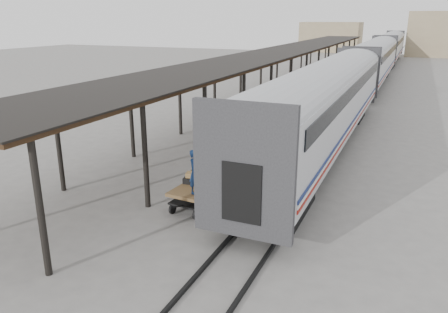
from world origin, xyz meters
TOP-DOWN VIEW (x-y plane):
  - ground at (0.00, 0.00)m, footprint 160.00×160.00m
  - train at (3.19, 33.79)m, footprint 3.45×76.01m
  - canopy at (-3.40, 24.00)m, footprint 4.90×64.30m
  - rails at (3.20, 34.00)m, footprint 1.54×150.00m
  - building_left at (-10.00, 82.00)m, footprint 12.00×8.00m
  - baggage_cart at (0.40, -1.27)m, footprint 1.44×2.49m
  - suitcase_stack at (0.34, -0.84)m, footprint 1.39×1.11m
  - luggage_tug at (-2.81, 15.45)m, footprint 1.07×1.52m
  - porter at (0.65, -1.92)m, footprint 0.40×0.59m
  - pedestrian at (-2.25, 14.61)m, footprint 1.19×0.78m

SIDE VIEW (x-z plane):
  - ground at x=0.00m, z-range 0.00..0.00m
  - rails at x=3.20m, z-range 0.00..0.12m
  - luggage_tug at x=-2.81m, z-range -0.05..1.19m
  - baggage_cart at x=0.40m, z-range 0.22..1.08m
  - pedestrian at x=-2.25m, z-range 0.00..1.88m
  - suitcase_stack at x=0.34m, z-range 0.77..1.34m
  - porter at x=0.65m, z-range 0.86..2.45m
  - train at x=3.19m, z-range 0.69..4.70m
  - building_left at x=-10.00m, z-range 0.00..6.00m
  - canopy at x=-3.40m, z-range 1.93..6.08m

